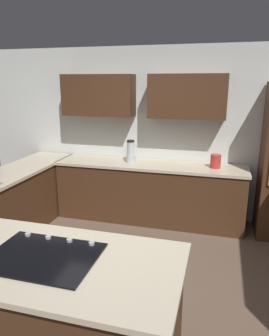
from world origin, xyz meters
TOP-DOWN VIEW (x-y plane):
  - ground_plane at (0.00, 0.00)m, footprint 14.00×14.00m
  - wall_back at (0.06, -2.05)m, footprint 6.00×0.44m
  - lower_cabinets_back at (0.10, -1.72)m, footprint 2.80×0.60m
  - countertop_back at (0.10, -1.72)m, footprint 2.84×0.64m
  - lower_cabinets_side at (1.82, -0.55)m, footprint 0.60×2.90m
  - countertop_side at (1.82, -0.55)m, footprint 0.64×2.94m
  - island_base at (0.24, 1.02)m, footprint 1.88×0.87m
  - island_top at (0.24, 1.02)m, footprint 1.96×0.95m
  - cooktop at (0.24, 1.01)m, footprint 0.76×0.56m
  - blender at (0.40, -1.74)m, footprint 0.15×0.15m
  - kettle at (-0.85, -1.74)m, footprint 0.15×0.15m

SIDE VIEW (x-z plane):
  - ground_plane at x=0.00m, z-range 0.00..0.00m
  - lower_cabinets_back at x=0.10m, z-range 0.00..0.86m
  - lower_cabinets_side at x=1.82m, z-range 0.00..0.86m
  - island_base at x=0.24m, z-range 0.00..0.86m
  - countertop_back at x=0.10m, z-range 0.86..0.90m
  - countertop_side at x=1.82m, z-range 0.86..0.90m
  - island_top at x=0.24m, z-range 0.86..0.90m
  - cooktop at x=0.24m, z-range 0.89..0.92m
  - kettle at x=-0.85m, z-range 0.90..1.09m
  - blender at x=0.40m, z-range 0.88..1.21m
  - wall_back at x=0.06m, z-range 0.13..2.73m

